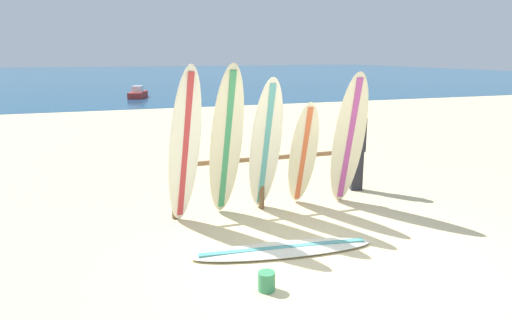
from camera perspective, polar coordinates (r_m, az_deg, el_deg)
name	(u,v)px	position (r m, az deg, el deg)	size (l,w,h in m)	color
ground_plane	(342,260)	(6.22, 10.64, -12.17)	(120.00, 120.00, 0.00)	beige
ocean_water	(116,75)	(62.95, -17.08, 10.11)	(120.00, 80.00, 0.01)	navy
surfboard_rack	(262,170)	(7.83, 0.73, -1.31)	(3.13, 0.09, 1.04)	brown
surfboard_leaning_far_left	(185,148)	(6.92, -8.88, 1.46)	(0.61, 0.92, 2.51)	white
surfboard_leaning_left	(226,143)	(7.23, -3.72, 2.13)	(0.56, 0.90, 2.52)	beige
surfboard_leaning_center_left	(266,147)	(7.46, 1.19, 1.68)	(0.59, 0.96, 2.31)	silver
surfboard_leaning_center	(303,155)	(7.76, 5.87, 0.59)	(0.66, 1.05, 1.92)	beige
surfboard_leaning_center_right	(349,140)	(8.00, 11.47, 2.41)	(0.65, 0.79, 2.37)	beige
surfboard_lying_on_sand	(284,249)	(6.36, 3.50, -11.03)	(2.57, 0.82, 0.08)	silver
beachgoer_standing	(358,144)	(9.10, 12.59, 1.91)	(0.30, 0.24, 1.66)	#26262D
small_boat_offshore	(138,93)	(29.40, -14.49, 8.03)	(1.43, 2.41, 0.71)	#B22D28
sand_bucket	(267,281)	(5.37, 1.32, -14.85)	(0.20, 0.20, 0.22)	#388C59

